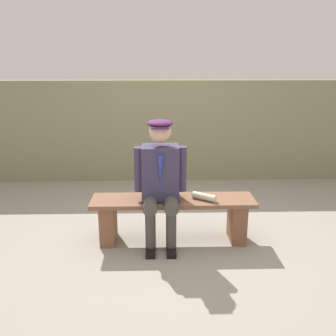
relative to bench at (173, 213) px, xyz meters
The scene contains 5 objects.
ground_plane 0.33m from the bench, ahead, with size 30.00×30.00×0.00m, color gray.
bench is the anchor object (origin of this frame).
seated_man 0.47m from the bench, 21.30° to the left, with size 0.56×0.57×1.37m.
rolled_magazine 0.40m from the bench, behind, with size 0.08×0.08×0.27m, color beige.
stadium_wall 2.33m from the bench, 90.00° to the right, with size 12.00×0.24×1.64m, color gray.
Camera 1 is at (0.16, 3.80, 1.96)m, focal length 39.74 mm.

